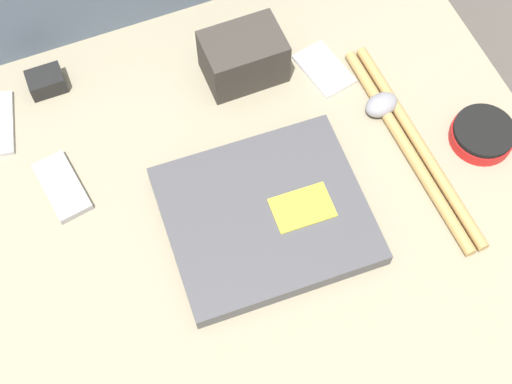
% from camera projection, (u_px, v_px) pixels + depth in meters
% --- Properties ---
extents(ground_plane, '(8.00, 8.00, 0.00)m').
position_uv_depth(ground_plane, '(256.00, 229.00, 1.21)').
color(ground_plane, '#4C4742').
extents(couch_seat, '(0.94, 0.80, 0.12)m').
position_uv_depth(couch_seat, '(256.00, 214.00, 1.16)').
color(couch_seat, gray).
rests_on(couch_seat, ground_plane).
extents(laptop, '(0.31, 0.27, 0.03)m').
position_uv_depth(laptop, '(267.00, 215.00, 1.07)').
color(laptop, '#47474C').
rests_on(laptop, couch_seat).
extents(computer_mouse, '(0.06, 0.05, 0.03)m').
position_uv_depth(computer_mouse, '(382.00, 105.00, 1.16)').
color(computer_mouse, gray).
rests_on(computer_mouse, couch_seat).
extents(speaker_puck, '(0.10, 0.10, 0.03)m').
position_uv_depth(speaker_puck, '(482.00, 134.00, 1.14)').
color(speaker_puck, red).
rests_on(speaker_puck, couch_seat).
extents(phone_silver, '(0.07, 0.12, 0.01)m').
position_uv_depth(phone_silver, '(62.00, 187.00, 1.10)').
color(phone_silver, '#99999E').
rests_on(phone_silver, couch_seat).
extents(phone_small, '(0.08, 0.11, 0.01)m').
position_uv_depth(phone_small, '(324.00, 69.00, 1.21)').
color(phone_small, silver).
rests_on(phone_small, couch_seat).
extents(camera_pouch, '(0.13, 0.09, 0.09)m').
position_uv_depth(camera_pouch, '(243.00, 57.00, 1.17)').
color(camera_pouch, '#38332D').
rests_on(camera_pouch, couch_seat).
extents(charger_brick, '(0.06, 0.04, 0.03)m').
position_uv_depth(charger_brick, '(46.00, 82.00, 1.18)').
color(charger_brick, black).
rests_on(charger_brick, couch_seat).
extents(drumstick_pair, '(0.05, 0.40, 0.02)m').
position_uv_depth(drumstick_pair, '(412.00, 145.00, 1.14)').
color(drumstick_pair, tan).
rests_on(drumstick_pair, couch_seat).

